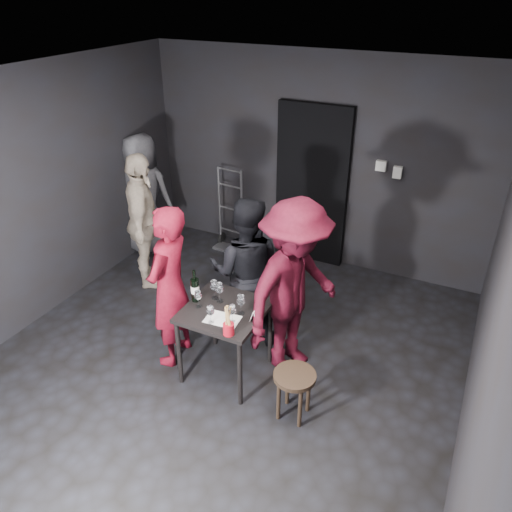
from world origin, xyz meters
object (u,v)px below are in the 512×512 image
at_px(server_red, 169,280).
at_px(stool, 294,382).
at_px(bystander_cream, 142,214).
at_px(wine_bottle, 195,289).
at_px(tasting_table, 225,318).
at_px(hand_truck, 230,233).
at_px(bystander_grey, 143,189).
at_px(woman_black, 246,267).
at_px(man_maroon, 295,274).
at_px(breadstick_cup, 228,321).

bearing_deg(server_red, stool, 75.37).
xyz_separation_m(bystander_cream, wine_bottle, (1.36, -1.00, -0.08)).
bearing_deg(tasting_table, bystander_cream, 148.98).
distance_m(hand_truck, bystander_grey, 1.34).
relative_size(stool, woman_black, 0.28).
height_order(server_red, bystander_grey, bystander_grey).
bearing_deg(wine_bottle, tasting_table, -0.23).
distance_m(hand_truck, man_maroon, 2.73).
height_order(bystander_grey, breadstick_cup, bystander_grey).
xyz_separation_m(woman_black, wine_bottle, (-0.21, -0.62, 0.03)).
bearing_deg(tasting_table, hand_truck, 117.89).
height_order(server_red, breadstick_cup, server_red).
relative_size(tasting_table, server_red, 0.41).
xyz_separation_m(bystander_cream, breadstick_cup, (1.88, -1.31, -0.07)).
relative_size(tasting_table, breadstick_cup, 2.50).
xyz_separation_m(tasting_table, wine_bottle, (-0.31, 0.00, 0.22)).
xyz_separation_m(tasting_table, server_red, (-0.58, -0.02, 0.27)).
relative_size(hand_truck, tasting_table, 1.55).
height_order(stool, bystander_grey, bystander_grey).
relative_size(tasting_table, bystander_cream, 0.39).
bearing_deg(breadstick_cup, hand_truck, 118.75).
height_order(woman_black, breadstick_cup, woman_black).
bearing_deg(tasting_table, man_maroon, 34.82).
distance_m(hand_truck, tasting_table, 2.63).
height_order(tasting_table, bystander_grey, bystander_grey).
height_order(man_maroon, bystander_cream, man_maroon).
bearing_deg(stool, server_red, 171.49).
xyz_separation_m(hand_truck, woman_black, (1.12, -1.67, 0.63)).
bearing_deg(wine_bottle, bystander_cream, 143.60).
height_order(hand_truck, bystander_grey, bystander_grey).
bearing_deg(bystander_grey, bystander_cream, 117.64).
xyz_separation_m(tasting_table, bystander_grey, (-2.20, 1.72, 0.27)).
bearing_deg(breadstick_cup, tasting_table, 124.75).
bearing_deg(bystander_cream, stool, -150.89).
xyz_separation_m(bystander_grey, wine_bottle, (1.89, -1.72, -0.05)).
xyz_separation_m(stool, bystander_grey, (-3.00, 1.95, 0.54)).
height_order(stool, wine_bottle, wine_bottle).
bearing_deg(woman_black, breadstick_cup, 91.75).
distance_m(bystander_cream, wine_bottle, 1.69).
distance_m(tasting_table, wine_bottle, 0.38).
bearing_deg(wine_bottle, stool, -11.76).
xyz_separation_m(server_red, man_maroon, (1.11, 0.39, 0.15)).
bearing_deg(woman_black, tasting_table, 82.13).
height_order(woman_black, bystander_grey, bystander_grey).
distance_m(bystander_cream, bystander_grey, 0.89).
relative_size(stool, server_red, 0.26).
relative_size(woman_black, bystander_grey, 0.91).
bearing_deg(bystander_cream, man_maroon, -140.44).
bearing_deg(hand_truck, tasting_table, -56.08).
height_order(stool, man_maroon, man_maroon).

